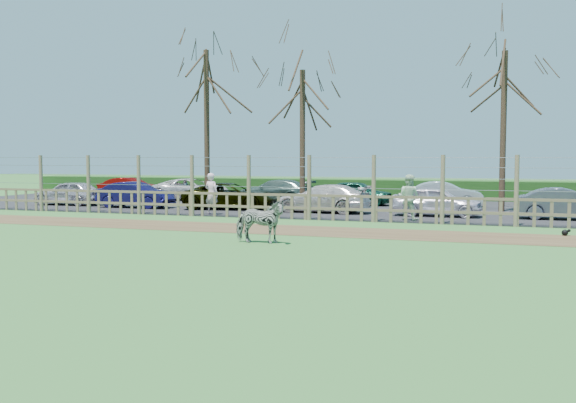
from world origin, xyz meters
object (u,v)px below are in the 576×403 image
(car_3, at_px, (323,198))
(car_4, at_px, (437,201))
(crow, at_px, (565,232))
(car_7, at_px, (131,188))
(car_8, at_px, (192,189))
(car_10, at_px, (357,193))
(zebra, at_px, (260,221))
(visitor_b, at_px, (409,197))
(visitor_a, at_px, (211,194))
(car_1, at_px, (135,195))
(tree_right, at_px, (504,92))
(car_9, at_px, (275,191))
(tree_mid, at_px, (302,105))
(car_11, at_px, (444,194))
(car_0, at_px, (69,193))
(tree_left, at_px, (206,90))
(car_5, at_px, (565,204))
(car_2, at_px, (230,196))

(car_3, height_order, car_4, same)
(crow, distance_m, car_7, 24.38)
(car_8, bearing_deg, car_4, -112.87)
(car_7, bearing_deg, car_10, -96.38)
(zebra, xyz_separation_m, visitor_b, (3.07, 7.62, 0.28))
(visitor_a, relative_size, car_1, 0.47)
(tree_right, height_order, car_10, tree_right)
(visitor_b, distance_m, car_9, 10.75)
(crow, height_order, car_3, car_3)
(zebra, xyz_separation_m, car_4, (3.93, 9.61, 0.02))
(tree_mid, height_order, car_3, tree_mid)
(visitor_a, xyz_separation_m, car_9, (0.10, 7.43, -0.26))
(zebra, relative_size, car_8, 0.34)
(visitor_a, xyz_separation_m, car_11, (8.77, 7.38, -0.26))
(tree_right, distance_m, car_11, 5.64)
(crow, relative_size, car_11, 0.07)
(car_0, relative_size, car_4, 1.00)
(tree_left, distance_m, car_9, 6.46)
(car_1, relative_size, car_3, 0.88)
(car_1, relative_size, car_11, 1.00)
(tree_mid, relative_size, car_5, 1.87)
(car_1, distance_m, car_2, 4.64)
(tree_mid, distance_m, visitor_b, 8.39)
(car_0, distance_m, car_2, 8.59)
(tree_left, xyz_separation_m, tree_mid, (4.50, 1.00, -0.75))
(tree_left, xyz_separation_m, visitor_a, (2.11, -3.95, -4.71))
(crow, distance_m, car_10, 13.28)
(tree_right, distance_m, car_5, 6.00)
(car_2, distance_m, car_10, 6.62)
(car_9, bearing_deg, tree_left, -32.53)
(tree_right, xyz_separation_m, car_1, (-16.36, -3.32, -4.60))
(car_0, relative_size, car_5, 0.97)
(tree_mid, relative_size, car_4, 1.94)
(tree_left, distance_m, visitor_a, 6.50)
(car_5, bearing_deg, visitor_a, 99.57)
(car_1, bearing_deg, car_11, -69.12)
(visitor_a, distance_m, car_0, 9.30)
(zebra, height_order, car_9, car_9)
(visitor_a, bearing_deg, car_4, -153.36)
(car_2, xyz_separation_m, car_9, (0.47, 4.68, 0.00))
(car_4, bearing_deg, car_5, -87.90)
(tree_right, distance_m, crow, 9.89)
(tree_right, height_order, car_4, tree_right)
(car_4, bearing_deg, tree_mid, 67.45)
(tree_right, height_order, zebra, tree_right)
(car_4, height_order, car_8, same)
(car_2, relative_size, car_8, 1.00)
(zebra, bearing_deg, car_0, 48.69)
(car_3, relative_size, car_10, 1.17)
(car_1, height_order, car_4, same)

